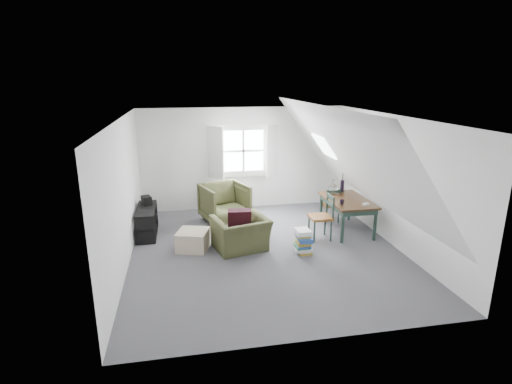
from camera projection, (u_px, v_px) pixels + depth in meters
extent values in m
plane|color=#4C4C50|center=(266.00, 251.00, 7.59)|extent=(5.50, 5.50, 0.00)
plane|color=white|center=(267.00, 118.00, 6.90)|extent=(5.50, 5.50, 0.00)
plane|color=silver|center=(243.00, 159.00, 9.84)|extent=(5.00, 0.00, 5.00)
plane|color=silver|center=(316.00, 248.00, 4.65)|extent=(5.00, 0.00, 5.00)
plane|color=silver|center=(123.00, 195.00, 6.80)|extent=(0.00, 5.50, 5.50)
plane|color=silver|center=(393.00, 181.00, 7.69)|extent=(0.00, 5.50, 5.50)
plane|color=white|center=(178.00, 162.00, 6.82)|extent=(3.19, 5.50, 4.48)
plane|color=white|center=(349.00, 156.00, 7.38)|extent=(3.19, 5.50, 4.48)
cube|color=white|center=(243.00, 151.00, 9.77)|extent=(1.30, 0.04, 1.30)
cube|color=white|center=(216.00, 153.00, 9.50)|extent=(0.35, 0.35, 1.25)
cube|color=white|center=(272.00, 151.00, 9.74)|extent=(0.35, 0.35, 1.25)
cube|color=white|center=(243.00, 151.00, 9.76)|extent=(1.00, 0.02, 1.00)
cube|color=white|center=(243.00, 151.00, 9.74)|extent=(1.08, 0.04, 0.05)
cube|color=white|center=(243.00, 151.00, 9.74)|extent=(0.05, 0.04, 1.08)
cube|color=white|center=(324.00, 146.00, 8.61)|extent=(0.35, 0.75, 0.47)
imported|color=#3D4123|center=(241.00, 249.00, 7.66)|extent=(1.16, 1.07, 0.64)
imported|color=#3D4123|center=(225.00, 221.00, 9.17)|extent=(1.20, 1.22, 0.88)
cube|color=#340E19|center=(239.00, 219.00, 7.65)|extent=(0.47, 0.30, 0.46)
cube|color=tan|center=(193.00, 240.00, 7.61)|extent=(0.70, 0.70, 0.37)
cube|color=#301D0F|center=(347.00, 200.00, 8.42)|extent=(0.84, 1.40, 0.04)
cube|color=#21372E|center=(347.00, 203.00, 8.44)|extent=(0.75, 1.31, 0.11)
cylinder|color=#21372E|center=(343.00, 227.00, 7.86)|extent=(0.07, 0.07, 0.66)
cylinder|color=#21372E|center=(375.00, 225.00, 7.99)|extent=(0.07, 0.07, 0.66)
cylinder|color=#21372E|center=(321.00, 208.00, 9.05)|extent=(0.07, 0.07, 0.66)
cylinder|color=#21372E|center=(350.00, 206.00, 9.17)|extent=(0.07, 0.07, 0.66)
sphere|color=silver|center=(333.00, 189.00, 8.78)|extent=(0.21, 0.21, 0.21)
cylinder|color=silver|center=(333.00, 183.00, 8.75)|extent=(0.07, 0.07, 0.12)
cylinder|color=black|center=(342.00, 186.00, 8.92)|extent=(0.09, 0.09, 0.27)
cylinder|color=#3F2D1E|center=(343.00, 173.00, 8.84)|extent=(0.03, 0.06, 0.48)
cylinder|color=#3F2D1E|center=(343.00, 173.00, 8.85)|extent=(0.05, 0.07, 0.48)
cylinder|color=#3F2D1E|center=(343.00, 174.00, 8.82)|extent=(0.06, 0.08, 0.48)
imported|color=black|center=(342.00, 204.00, 8.09)|extent=(0.13, 0.13, 0.09)
cube|color=white|center=(366.00, 204.00, 8.02)|extent=(0.13, 0.10, 0.04)
cube|color=brown|center=(330.00, 204.00, 9.06)|extent=(0.37, 0.37, 0.04)
cylinder|color=#21372E|center=(334.00, 211.00, 9.29)|extent=(0.03, 0.03, 0.38)
cylinder|color=#21372E|center=(339.00, 215.00, 9.00)|extent=(0.03, 0.03, 0.38)
cylinder|color=#21372E|center=(321.00, 211.00, 9.23)|extent=(0.03, 0.03, 0.38)
cylinder|color=#21372E|center=(326.00, 216.00, 8.95)|extent=(0.03, 0.03, 0.38)
cylinder|color=#21372E|center=(340.00, 198.00, 8.87)|extent=(0.03, 0.03, 0.40)
cylinder|color=#21372E|center=(327.00, 199.00, 8.82)|extent=(0.03, 0.03, 0.40)
cube|color=#21372E|center=(334.00, 191.00, 8.80)|extent=(0.30, 0.03, 0.07)
cube|color=#21372E|center=(334.00, 196.00, 8.84)|extent=(0.30, 0.03, 0.05)
cube|color=brown|center=(320.00, 217.00, 8.04)|extent=(0.43, 0.43, 0.05)
cylinder|color=#21372E|center=(309.00, 226.00, 8.24)|extent=(0.04, 0.04, 0.44)
cylinder|color=#21372E|center=(325.00, 225.00, 8.30)|extent=(0.04, 0.04, 0.44)
cylinder|color=#21372E|center=(314.00, 232.00, 7.91)|extent=(0.04, 0.04, 0.44)
cylinder|color=#21372E|center=(331.00, 231.00, 7.97)|extent=(0.04, 0.04, 0.44)
cylinder|color=#21372E|center=(327.00, 203.00, 8.18)|extent=(0.04, 0.04, 0.46)
cylinder|color=#21372E|center=(333.00, 209.00, 7.85)|extent=(0.04, 0.04, 0.46)
cube|color=#21372E|center=(331.00, 197.00, 7.96)|extent=(0.03, 0.35, 0.08)
cube|color=#21372E|center=(330.00, 203.00, 8.00)|extent=(0.03, 0.35, 0.06)
cube|color=black|center=(148.00, 234.00, 8.39)|extent=(0.38, 1.13, 0.03)
cube|color=black|center=(147.00, 222.00, 8.31)|extent=(0.38, 1.13, 0.03)
cube|color=black|center=(146.00, 209.00, 8.24)|extent=(0.38, 1.13, 0.03)
cube|color=black|center=(145.00, 231.00, 7.79)|extent=(0.38, 0.03, 0.57)
cube|color=black|center=(149.00, 213.00, 8.84)|extent=(0.38, 0.03, 0.57)
cube|color=#264C99|center=(146.00, 235.00, 8.05)|extent=(0.17, 0.19, 0.21)
cube|color=red|center=(148.00, 227.00, 8.45)|extent=(0.17, 0.23, 0.21)
cube|color=white|center=(146.00, 219.00, 8.10)|extent=(0.17, 0.21, 0.19)
cube|color=black|center=(146.00, 201.00, 8.45)|extent=(0.25, 0.29, 0.20)
cube|color=#B29933|center=(304.00, 251.00, 7.50)|extent=(0.24, 0.32, 0.04)
cube|color=white|center=(302.00, 249.00, 7.51)|extent=(0.31, 0.35, 0.04)
cube|color=white|center=(305.00, 248.00, 7.48)|extent=(0.26, 0.34, 0.04)
cube|color=#337F4C|center=(302.00, 246.00, 7.47)|extent=(0.26, 0.32, 0.03)
cube|color=#264C99|center=(303.00, 245.00, 7.44)|extent=(0.28, 0.36, 0.03)
cube|color=#B29933|center=(303.00, 243.00, 7.46)|extent=(0.24, 0.32, 0.03)
cube|color=#B29933|center=(303.00, 241.00, 7.47)|extent=(0.28, 0.35, 0.04)
cube|color=#264C99|center=(305.00, 240.00, 7.42)|extent=(0.28, 0.36, 0.04)
cube|color=#264C99|center=(304.00, 238.00, 7.40)|extent=(0.28, 0.35, 0.04)
cube|color=#B29933|center=(303.00, 235.00, 7.45)|extent=(0.26, 0.33, 0.04)
cube|color=white|center=(302.00, 233.00, 7.42)|extent=(0.26, 0.30, 0.05)
cube|color=white|center=(303.00, 230.00, 7.42)|extent=(0.26, 0.31, 0.04)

